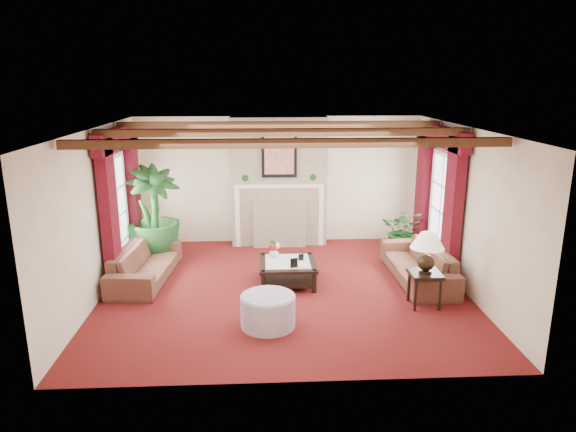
{
  "coord_description": "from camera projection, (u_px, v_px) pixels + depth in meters",
  "views": [
    {
      "loc": [
        -0.36,
        -8.06,
        3.44
      ],
      "look_at": [
        0.08,
        0.4,
        1.18
      ],
      "focal_mm": 32.0,
      "sensor_mm": 36.0,
      "label": 1
    }
  ],
  "objects": [
    {
      "name": "ottoman",
      "position": [
        268.0,
        311.0,
        7.35
      ],
      "size": [
        0.79,
        0.79,
        0.46
      ],
      "primitive_type": "cylinder",
      "color": "#A7A3B9",
      "rests_on": "ground"
    },
    {
      "name": "curtains_left",
      "position": [
        116.0,
        133.0,
        8.84
      ],
      "size": [
        0.2,
        2.4,
        2.55
      ],
      "primitive_type": null,
      "color": "#450911",
      "rests_on": "ground"
    },
    {
      "name": "right_wall",
      "position": [
        465.0,
        210.0,
        8.48
      ],
      "size": [
        0.02,
        5.5,
        2.7
      ],
      "primitive_type": "cube",
      "color": "beige",
      "rests_on": "ground"
    },
    {
      "name": "left_wall",
      "position": [
        97.0,
        215.0,
        8.18
      ],
      "size": [
        0.02,
        5.5,
        2.7
      ],
      "primitive_type": "cube",
      "color": "beige",
      "rests_on": "ground"
    },
    {
      "name": "ceiling_beams",
      "position": [
        284.0,
        132.0,
        8.0
      ],
      "size": [
        6.0,
        3.0,
        0.12
      ],
      "primitive_type": null,
      "color": "#3E2713",
      "rests_on": "ceiling"
    },
    {
      "name": "french_door_right",
      "position": [
        446.0,
        154.0,
        9.24
      ],
      "size": [
        0.1,
        1.1,
        2.16
      ],
      "primitive_type": null,
      "color": "white",
      "rests_on": "ground"
    },
    {
      "name": "sofa_right",
      "position": [
        419.0,
        258.0,
        9.0
      ],
      "size": [
        2.14,
        0.7,
        0.83
      ],
      "primitive_type": "imported",
      "rotation": [
        0.0,
        0.0,
        -1.55
      ],
      "color": "black",
      "rests_on": "ground"
    },
    {
      "name": "small_plant",
      "position": [
        403.0,
        236.0,
        10.43
      ],
      "size": [
        1.44,
        1.47,
        0.73
      ],
      "primitive_type": "imported",
      "rotation": [
        0.0,
        0.0,
        -0.34
      ],
      "color": "black",
      "rests_on": "ground"
    },
    {
      "name": "curtains_right",
      "position": [
        442.0,
        131.0,
        9.13
      ],
      "size": [
        0.2,
        2.4,
        2.55
      ],
      "primitive_type": null,
      "color": "#450911",
      "rests_on": "ground"
    },
    {
      "name": "sofa_left",
      "position": [
        145.0,
        257.0,
        9.02
      ],
      "size": [
        2.18,
        0.93,
        0.81
      ],
      "primitive_type": "imported",
      "rotation": [
        0.0,
        0.0,
        1.49
      ],
      "color": "black",
      "rests_on": "ground"
    },
    {
      "name": "fireplace",
      "position": [
        279.0,
        117.0,
        10.44
      ],
      "size": [
        2.0,
        0.52,
        2.7
      ],
      "primitive_type": null,
      "color": "tan",
      "rests_on": "ground"
    },
    {
      "name": "coffee_table",
      "position": [
        287.0,
        273.0,
        8.89
      ],
      "size": [
        0.97,
        0.97,
        0.4
      ],
      "primitive_type": null,
      "rotation": [
        0.0,
        0.0,
        -0.0
      ],
      "color": "black",
      "rests_on": "ground"
    },
    {
      "name": "back_wall",
      "position": [
        279.0,
        180.0,
        10.98
      ],
      "size": [
        6.0,
        0.02,
        2.7
      ],
      "primitive_type": "cube",
      "color": "beige",
      "rests_on": "ground"
    },
    {
      "name": "flower_vase",
      "position": [
        274.0,
        253.0,
        9.04
      ],
      "size": [
        0.28,
        0.29,
        0.17
      ],
      "primitive_type": "imported",
      "rotation": [
        0.0,
        0.0,
        -0.34
      ],
      "color": "silver",
      "rests_on": "coffee_table"
    },
    {
      "name": "potted_palm",
      "position": [
        155.0,
        234.0,
        9.98
      ],
      "size": [
        2.85,
        2.87,
        1.04
      ],
      "primitive_type": "imported",
      "rotation": [
        0.0,
        0.0,
        0.67
      ],
      "color": "black",
      "rests_on": "ground"
    },
    {
      "name": "table_lamp",
      "position": [
        427.0,
        252.0,
        7.84
      ],
      "size": [
        0.52,
        0.52,
        0.66
      ],
      "primitive_type": null,
      "color": "black",
      "rests_on": "side_table"
    },
    {
      "name": "book",
      "position": [
        298.0,
        258.0,
        8.62
      ],
      "size": [
        0.2,
        0.08,
        0.27
      ],
      "primitive_type": "imported",
      "rotation": [
        0.0,
        0.0,
        0.15
      ],
      "color": "black",
      "rests_on": "coffee_table"
    },
    {
      "name": "side_table",
      "position": [
        424.0,
        289.0,
        8.0
      ],
      "size": [
        0.48,
        0.48,
        0.56
      ],
      "primitive_type": null,
      "rotation": [
        0.0,
        0.0,
        0.01
      ],
      "color": "black",
      "rests_on": "ground"
    },
    {
      "name": "photo_frame_a",
      "position": [
        294.0,
        263.0,
        8.53
      ],
      "size": [
        0.13,
        0.06,
        0.17
      ],
      "primitive_type": null,
      "rotation": [
        0.0,
        0.0,
        0.32
      ],
      "color": "black",
      "rests_on": "coffee_table"
    },
    {
      "name": "ceiling",
      "position": [
        284.0,
        129.0,
        7.98
      ],
      "size": [
        6.0,
        6.0,
        0.0
      ],
      "primitive_type": "plane",
      "rotation": [
        3.14,
        0.0,
        0.0
      ],
      "color": "white",
      "rests_on": "floor"
    },
    {
      "name": "floor",
      "position": [
        285.0,
        289.0,
        8.68
      ],
      "size": [
        6.0,
        6.0,
        0.0
      ],
      "primitive_type": "plane",
      "color": "#4A0E0D",
      "rests_on": "ground"
    },
    {
      "name": "french_door_left",
      "position": [
        112.0,
        157.0,
        8.95
      ],
      "size": [
        0.1,
        1.1,
        2.16
      ],
      "primitive_type": null,
      "color": "white",
      "rests_on": "ground"
    },
    {
      "name": "photo_frame_b",
      "position": [
        301.0,
        257.0,
        8.87
      ],
      "size": [
        0.1,
        0.05,
        0.12
      ],
      "primitive_type": null,
      "rotation": [
        0.0,
        0.0,
        0.3
      ],
      "color": "black",
      "rests_on": "coffee_table"
    }
  ]
}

